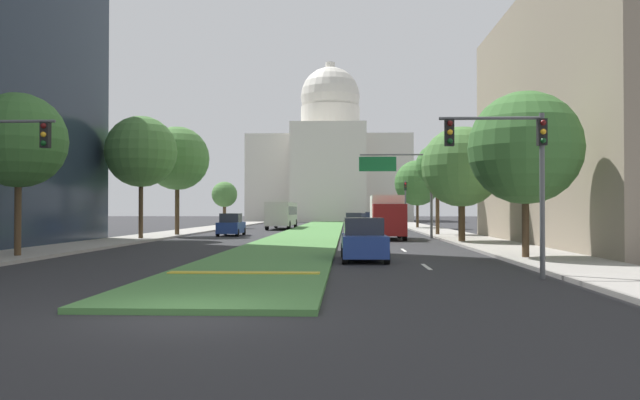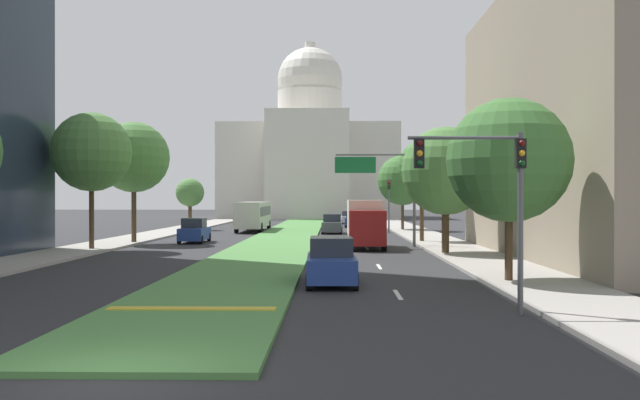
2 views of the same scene
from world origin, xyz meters
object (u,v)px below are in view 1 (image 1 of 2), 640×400
object	(u,v)px
street_tree_right_mid	(462,167)
sedan_lead_stopped	(364,241)
traffic_light_near_right	(515,158)
box_truck_delivery	(387,216)
traffic_light_far_right	(405,199)
street_tree_right_distant	(417,183)
sedan_very_far	(366,219)
overhead_guide_sign	(404,177)
street_tree_right_near	(525,148)
sedan_midblock	(231,225)
street_tree_left_distant	(225,195)
street_tree_left_near	(18,141)
street_tree_left_far	(177,159)
sedan_far_horizon	(372,220)
street_tree_left_mid	(141,152)
street_tree_right_far	(437,166)
sedan_distant	(354,222)
capitol_building	(330,166)
city_bus	(282,213)

from	to	relation	value
street_tree_right_mid	sedan_lead_stopped	bearing A→B (deg)	-116.29
traffic_light_near_right	box_truck_delivery	distance (m)	25.75
traffic_light_far_right	street_tree_right_distant	bearing A→B (deg)	69.24
traffic_light_near_right	sedan_very_far	size ratio (longest dim) A/B	1.14
traffic_light_far_right	overhead_guide_sign	bearing A→B (deg)	-95.71
street_tree_right_near	sedan_lead_stopped	size ratio (longest dim) A/B	1.63
sedan_midblock	street_tree_right_distant	bearing A→B (deg)	47.41
street_tree_left_distant	sedan_lead_stopped	bearing A→B (deg)	-71.32
street_tree_right_distant	box_truck_delivery	world-z (taller)	street_tree_right_distant
street_tree_left_near	box_truck_delivery	size ratio (longest dim) A/B	1.15
street_tree_left_far	sedan_far_horizon	xyz separation A→B (m)	(16.90, 28.98, -5.43)
box_truck_delivery	traffic_light_far_right	bearing A→B (deg)	80.83
traffic_light_near_right	street_tree_left_mid	xyz separation A→B (m)	(-19.76, 22.98, 2.44)
street_tree_right_far	sedan_distant	size ratio (longest dim) A/B	1.79
street_tree_right_near	street_tree_left_distant	bearing A→B (deg)	116.42
street_tree_left_near	box_truck_delivery	bearing A→B (deg)	46.83
capitol_building	sedan_far_horizon	distance (m)	40.68
box_truck_delivery	street_tree_left_far	bearing A→B (deg)	166.73
street_tree_right_mid	street_tree_right_distant	xyz separation A→B (m)	(0.56, 29.82, 0.25)
traffic_light_near_right	city_bus	bearing A→B (deg)	104.52
street_tree_left_mid	sedan_lead_stopped	distance (m)	22.87
traffic_light_near_right	street_tree_left_near	size ratio (longest dim) A/B	0.71
street_tree_left_distant	overhead_guide_sign	bearing A→B (deg)	-52.55
street_tree_right_distant	sedan_very_far	distance (m)	19.90
street_tree_left_far	sedan_distant	distance (m)	21.30
street_tree_right_near	sedan_lead_stopped	distance (m)	7.94
capitol_building	street_tree_left_distant	bearing A→B (deg)	-103.20
street_tree_right_near	sedan_far_horizon	world-z (taller)	street_tree_right_near
street_tree_right_mid	sedan_lead_stopped	world-z (taller)	street_tree_right_mid
street_tree_right_far	sedan_lead_stopped	world-z (taller)	street_tree_right_far
traffic_light_far_right	street_tree_left_near	xyz separation A→B (m)	(-20.63, -38.33, 1.91)
street_tree_right_far	box_truck_delivery	bearing A→B (deg)	-129.06
street_tree_left_far	street_tree_right_far	bearing A→B (deg)	4.22
street_tree_right_near	street_tree_left_near	bearing A→B (deg)	-179.88
street_tree_left_far	sedan_very_far	bearing A→B (deg)	67.25
sedan_very_far	sedan_midblock	bearing A→B (deg)	-108.08
capitol_building	street_tree_left_near	size ratio (longest dim) A/B	4.17
sedan_very_far	box_truck_delivery	distance (m)	43.17
traffic_light_near_right	street_tree_left_mid	world-z (taller)	street_tree_left_mid
street_tree_right_near	sedan_very_far	bearing A→B (deg)	94.52
traffic_light_far_right	sedan_distant	distance (m)	6.06
street_tree_left_mid	sedan_far_horizon	xyz separation A→B (m)	(17.65, 35.49, -5.37)
traffic_light_near_right	sedan_distant	distance (m)	44.52
street_tree_left_near	street_tree_left_far	world-z (taller)	street_tree_left_far
traffic_light_far_right	street_tree_right_far	bearing A→B (deg)	-84.91
sedan_lead_stopped	street_tree_left_distant	bearing A→B (deg)	108.68
street_tree_left_mid	street_tree_right_distant	world-z (taller)	street_tree_left_mid
sedan_lead_stopped	box_truck_delivery	xyz separation A→B (m)	(2.22, 18.79, 0.83)
street_tree_right_near	street_tree_left_far	xyz separation A→B (m)	(-21.33, 22.48, 1.50)
street_tree_left_distant	sedan_midblock	world-z (taller)	street_tree_left_distant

